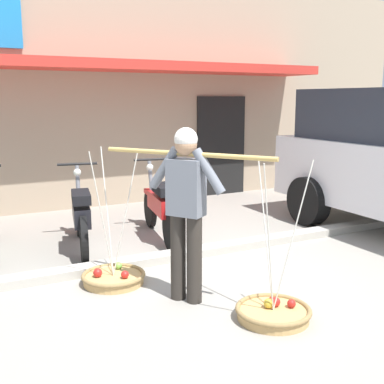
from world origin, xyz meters
name	(u,v)px	position (x,y,z in m)	size (l,w,h in m)	color
ground_plane	(202,277)	(0.00, 0.00, 0.00)	(90.00, 90.00, 0.00)	gray
sidewalk_curb	(175,255)	(0.00, 0.70, 0.05)	(20.00, 0.24, 0.10)	#AEA89C
fruit_vendor	(186,203)	(-0.43, -0.46, 0.98)	(1.03, 1.52, 1.70)	#2D2823
fruit_basket_left_side	(113,277)	(-0.93, 0.29, 0.07)	(0.69, 0.69, 1.45)	tan
fruit_basket_right_side	(273,312)	(0.06, -1.21, 0.07)	(0.69, 0.69, 1.45)	tan
motorcycle_third_in_row	(81,216)	(-0.90, 1.66, 0.45)	(0.59, 1.80, 1.09)	black
motorcycle_end_of_row	(160,207)	(0.22, 1.65, 0.45)	(0.56, 1.80, 1.09)	black
storefront_building	(91,92)	(0.70, 6.56, 2.10)	(13.00, 6.00, 4.20)	tan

